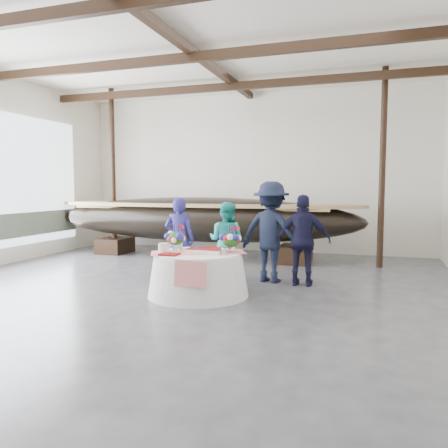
% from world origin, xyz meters
% --- Properties ---
extents(floor, '(10.00, 12.00, 0.01)m').
position_xyz_m(floor, '(0.00, 0.00, 0.00)').
color(floor, '#3D3D42').
rests_on(floor, ground).
extents(wall_back, '(10.00, 0.02, 4.50)m').
position_xyz_m(wall_back, '(0.00, 6.00, 2.25)').
color(wall_back, silver).
rests_on(wall_back, ground).
extents(ceiling, '(10.00, 12.00, 0.01)m').
position_xyz_m(ceiling, '(0.00, 0.00, 4.50)').
color(ceiling, white).
rests_on(ceiling, wall_back).
extents(pavilion_structure, '(9.80, 11.76, 4.50)m').
position_xyz_m(pavilion_structure, '(0.00, 0.75, 4.00)').
color(pavilion_structure, black).
rests_on(pavilion_structure, ground).
extents(longboat_display, '(8.40, 1.68, 1.58)m').
position_xyz_m(longboat_display, '(-0.96, 4.29, 1.01)').
color(longboat_display, black).
rests_on(longboat_display, ground).
extents(banquet_table, '(1.71, 1.71, 0.74)m').
position_xyz_m(banquet_table, '(0.49, 0.58, 0.37)').
color(banquet_table, silver).
rests_on(banquet_table, ground).
extents(tabletop_items, '(1.66, 1.19, 0.40)m').
position_xyz_m(tabletop_items, '(0.46, 0.71, 0.89)').
color(tabletop_items, red).
rests_on(tabletop_items, banquet_table).
extents(guest_woman_blue, '(0.64, 0.47, 1.64)m').
position_xyz_m(guest_woman_blue, '(-0.32, 1.62, 0.82)').
color(guest_woman_blue, navy).
rests_on(guest_woman_blue, ground).
extents(guest_woman_teal, '(0.81, 0.67, 1.54)m').
position_xyz_m(guest_woman_teal, '(0.53, 2.03, 0.77)').
color(guest_woman_teal, '#21AC9E').
rests_on(guest_woman_teal, ground).
extents(guest_man_left, '(1.38, 0.96, 1.95)m').
position_xyz_m(guest_man_left, '(1.44, 2.03, 0.98)').
color(guest_man_left, black).
rests_on(guest_man_left, ground).
extents(guest_man_right, '(1.02, 0.46, 1.71)m').
position_xyz_m(guest_man_right, '(2.09, 1.88, 0.85)').
color(guest_man_right, black).
rests_on(guest_man_right, ground).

